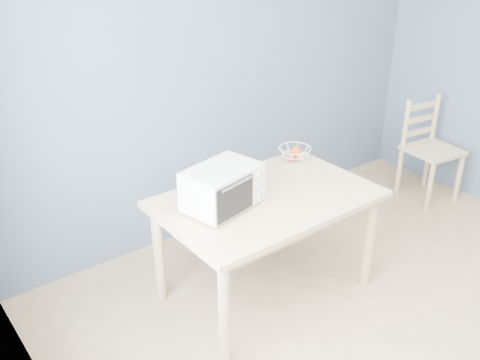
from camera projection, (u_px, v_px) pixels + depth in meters
dining_table at (267, 210)px, 3.49m from camera, size 1.40×0.90×0.75m
toaster_oven at (220, 188)px, 3.23m from camera, size 0.52×0.42×0.27m
fruit_basket at (294, 154)px, 3.91m from camera, size 0.28×0.28×0.12m
dining_chair at (429, 151)px, 4.86m from camera, size 0.49×0.49×0.93m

